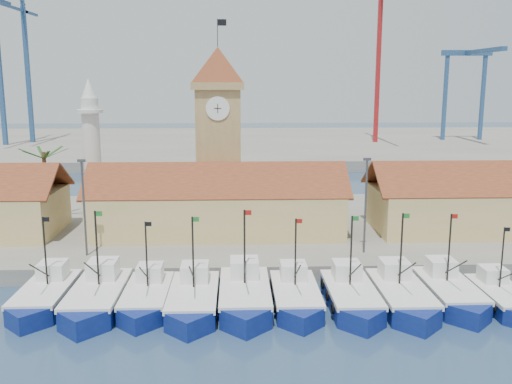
{
  "coord_description": "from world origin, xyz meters",
  "views": [
    {
      "loc": [
        1.9,
        -39.46,
        17.51
      ],
      "look_at": [
        3.99,
        18.0,
        6.22
      ],
      "focal_mm": 40.0,
      "sensor_mm": 36.0,
      "label": 1
    }
  ],
  "objects_px": {
    "boat_5": "(296,298)",
    "clock_tower": "(219,130)",
    "minaret": "(92,148)",
    "boat_0": "(45,298)"
  },
  "relations": [
    {
      "from": "boat_0",
      "to": "boat_5",
      "type": "bearing_deg",
      "value": -2.29
    },
    {
      "from": "boat_5",
      "to": "minaret",
      "type": "xyz_separation_m",
      "value": [
        -21.56,
        25.51,
        8.97
      ]
    },
    {
      "from": "boat_0",
      "to": "minaret",
      "type": "xyz_separation_m",
      "value": [
        -1.87,
        24.73,
        8.96
      ]
    },
    {
      "from": "minaret",
      "to": "clock_tower",
      "type": "bearing_deg",
      "value": -7.61
    },
    {
      "from": "boat_0",
      "to": "minaret",
      "type": "height_order",
      "value": "minaret"
    },
    {
      "from": "boat_5",
      "to": "clock_tower",
      "type": "xyz_separation_m",
      "value": [
        -6.56,
        23.51,
        11.2
      ]
    },
    {
      "from": "boat_5",
      "to": "boat_0",
      "type": "bearing_deg",
      "value": 177.71
    },
    {
      "from": "clock_tower",
      "to": "boat_5",
      "type": "bearing_deg",
      "value": -74.4
    },
    {
      "from": "boat_0",
      "to": "minaret",
      "type": "bearing_deg",
      "value": 94.32
    },
    {
      "from": "boat_5",
      "to": "clock_tower",
      "type": "height_order",
      "value": "clock_tower"
    }
  ]
}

